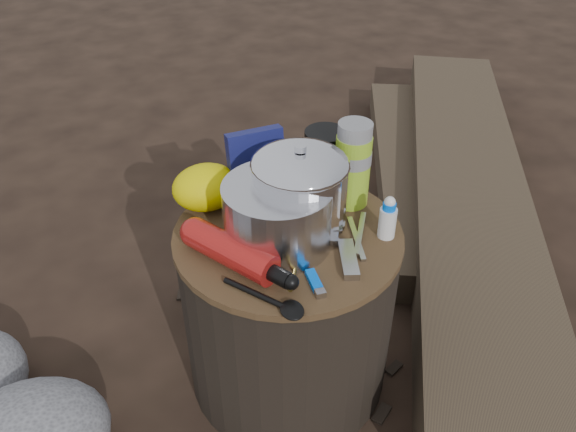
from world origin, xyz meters
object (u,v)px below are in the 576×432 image
object	(u,v)px
fuel_bottle	(232,252)
travel_mug	(325,159)
stump	(288,308)
log_main	(465,192)
thermos	(353,165)
camping_pot	(300,192)

from	to	relation	value
fuel_bottle	travel_mug	bearing A→B (deg)	3.43
stump	fuel_bottle	distance (m)	0.29
log_main	thermos	distance (m)	0.86
fuel_bottle	travel_mug	xyz separation A→B (m)	(0.28, 0.20, 0.04)
stump	thermos	size ratio (longest dim) A/B	2.48
thermos	stump	bearing A→B (deg)	-160.92
stump	travel_mug	size ratio (longest dim) A/B	3.50
stump	thermos	bearing A→B (deg)	19.08
travel_mug	thermos	bearing A→B (deg)	-72.64
camping_pot	travel_mug	distance (m)	0.19
camping_pot	thermos	xyz separation A→B (m)	(0.14, 0.06, 0.00)
stump	camping_pot	xyz separation A→B (m)	(0.03, 0.00, 0.31)
travel_mug	fuel_bottle	bearing A→B (deg)	-144.05
camping_pot	stump	bearing A→B (deg)	-177.96
log_main	thermos	xyz separation A→B (m)	(-0.63, -0.37, 0.45)
fuel_bottle	log_main	bearing A→B (deg)	-4.88
stump	log_main	distance (m)	0.92
thermos	travel_mug	world-z (taller)	thermos
fuel_bottle	thermos	xyz separation A→B (m)	(0.30, 0.11, 0.06)
stump	thermos	xyz separation A→B (m)	(0.17, 0.06, 0.31)
thermos	travel_mug	xyz separation A→B (m)	(-0.03, 0.09, -0.03)
stump	log_main	bearing A→B (deg)	28.43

